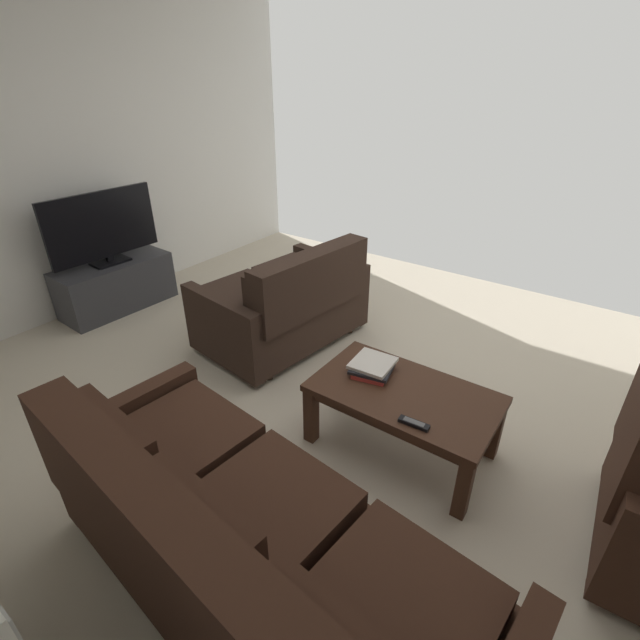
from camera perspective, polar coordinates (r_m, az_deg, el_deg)
The scene contains 9 objects.
ground_plane at distance 3.30m, azimuth 4.50°, elevation -9.16°, with size 5.77×5.02×0.01m, color beige.
wall_right at distance 4.79m, azimuth -27.43°, elevation 18.68°, with size 0.12×5.02×2.86m, color white.
sofa_main at distance 2.01m, azimuth -9.61°, elevation -26.59°, with size 2.07×0.99×0.88m.
loveseat_near at distance 3.70m, azimuth -4.22°, elevation 2.18°, with size 0.99×1.38×0.86m.
coffee_table at distance 2.70m, azimuth 10.38°, elevation -9.84°, with size 1.03×0.60×0.42m.
tv_stand at distance 4.74m, azimuth -24.11°, elevation 3.96°, with size 0.47×1.03×0.46m.
flat_tv at distance 4.56m, azimuth -25.51°, elevation 10.42°, with size 0.21×1.01×0.65m.
book_stack at distance 2.77m, azimuth 6.57°, elevation -5.82°, with size 0.28×0.28×0.07m.
tv_remote at distance 2.44m, azimuth 11.63°, elevation -12.51°, with size 0.16×0.05×0.02m.
Camera 1 is at (-1.30, 2.26, 2.01)m, focal length 25.65 mm.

